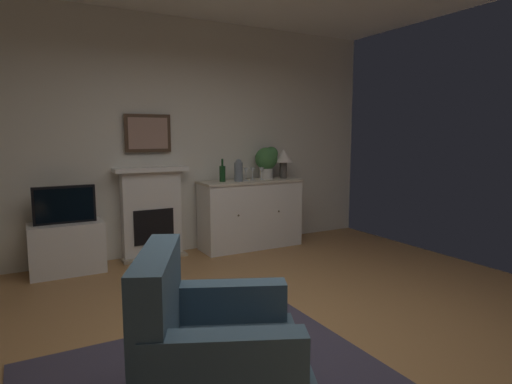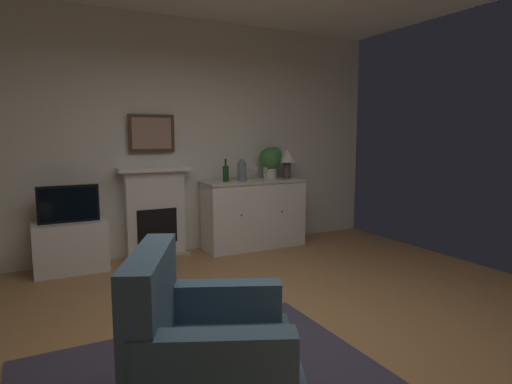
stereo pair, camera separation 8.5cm
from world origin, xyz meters
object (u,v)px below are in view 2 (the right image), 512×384
(wine_bottle, at_px, (226,173))
(vase_decorative, at_px, (242,170))
(wine_glass_center, at_px, (256,171))
(wine_glass_right, at_px, (265,171))
(fireplace_unit, at_px, (155,212))
(framed_picture, at_px, (152,133))
(sideboard_cabinet, at_px, (254,214))
(tv_cabinet, at_px, (71,247))
(wine_glass_left, at_px, (249,171))
(tv_set, at_px, (68,204))
(table_lamp, at_px, (287,158))
(potted_plant_small, at_px, (271,160))
(armchair, at_px, (204,353))

(wine_bottle, height_order, vase_decorative, wine_bottle)
(wine_glass_center, xyz_separation_m, wine_glass_right, (0.11, -0.05, 0.00))
(fireplace_unit, height_order, framed_picture, framed_picture)
(framed_picture, bearing_deg, wine_bottle, -14.34)
(sideboard_cabinet, height_order, tv_cabinet, sideboard_cabinet)
(framed_picture, height_order, wine_glass_left, framed_picture)
(sideboard_cabinet, bearing_deg, wine_glass_right, -8.19)
(wine_glass_right, distance_m, vase_decorative, 0.35)
(framed_picture, distance_m, tv_set, 1.25)
(sideboard_cabinet, height_order, wine_glass_left, wine_glass_left)
(table_lamp, relative_size, potted_plant_small, 0.93)
(potted_plant_small, xyz_separation_m, armchair, (-2.12, -3.05, -0.77))
(table_lamp, xyz_separation_m, wine_glass_left, (-0.57, -0.00, -0.16))
(wine_glass_right, bearing_deg, sideboard_cabinet, 171.81)
(fireplace_unit, distance_m, wine_glass_right, 1.51)
(tv_cabinet, bearing_deg, tv_set, -90.00)
(wine_glass_center, bearing_deg, sideboard_cabinet, -151.26)
(vase_decorative, height_order, tv_set, vase_decorative)
(sideboard_cabinet, height_order, tv_set, tv_set)
(fireplace_unit, relative_size, table_lamp, 2.75)
(framed_picture, distance_m, wine_glass_center, 1.41)
(vase_decorative, bearing_deg, sideboard_cabinet, 14.02)
(wine_glass_right, distance_m, potted_plant_small, 0.19)
(framed_picture, distance_m, potted_plant_small, 1.59)
(tv_cabinet, bearing_deg, armchair, -82.41)
(fireplace_unit, relative_size, wine_glass_left, 6.67)
(framed_picture, bearing_deg, vase_decorative, -14.32)
(wine_glass_right, height_order, tv_set, wine_glass_right)
(tv_set, bearing_deg, sideboard_cabinet, 0.21)
(table_lamp, bearing_deg, tv_cabinet, 179.69)
(wine_glass_center, relative_size, tv_cabinet, 0.22)
(sideboard_cabinet, bearing_deg, potted_plant_small, 9.32)
(wine_glass_left, bearing_deg, tv_set, -179.87)
(sideboard_cabinet, bearing_deg, wine_glass_left, -177.37)
(wine_glass_center, bearing_deg, wine_bottle, -177.05)
(wine_glass_center, bearing_deg, fireplace_unit, 173.32)
(vase_decorative, bearing_deg, table_lamp, 4.04)
(fireplace_unit, relative_size, wine_bottle, 3.79)
(wine_glass_right, bearing_deg, table_lamp, 3.57)
(wine_glass_left, bearing_deg, fireplace_unit, 171.46)
(fireplace_unit, height_order, wine_glass_center, fireplace_unit)
(vase_decorative, xyz_separation_m, armchair, (-1.64, -2.96, -0.65))
(wine_glass_center, bearing_deg, tv_set, -179.20)
(framed_picture, distance_m, wine_glass_left, 1.31)
(table_lamp, xyz_separation_m, tv_cabinet, (-2.75, 0.02, -0.90))
(wine_bottle, height_order, tv_cabinet, wine_bottle)
(wine_bottle, relative_size, vase_decorative, 1.03)
(wine_glass_center, relative_size, armchair, 0.16)
(potted_plant_small, bearing_deg, fireplace_unit, 175.12)
(tv_cabinet, relative_size, armchair, 0.71)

